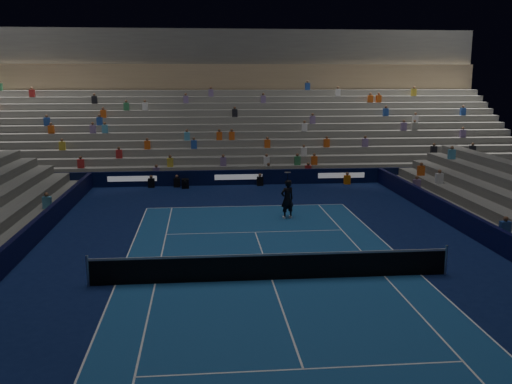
{
  "coord_description": "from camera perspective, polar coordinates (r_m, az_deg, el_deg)",
  "views": [
    {
      "loc": [
        -2.39,
        -19.24,
        7.1
      ],
      "look_at": [
        0.0,
        6.0,
        2.0
      ],
      "focal_mm": 40.17,
      "sensor_mm": 36.0,
      "label": 1
    }
  ],
  "objects": [
    {
      "name": "tennis_net",
      "position": [
        20.48,
        1.6,
        -7.42
      ],
      "size": [
        12.9,
        0.1,
        1.1
      ],
      "color": "#B2B2B7",
      "rests_on": "ground"
    },
    {
      "name": "ground",
      "position": [
        20.65,
        1.59,
        -8.75
      ],
      "size": [
        90.0,
        90.0,
        0.0
      ],
      "primitive_type": "plane",
      "color": "#0B1743",
      "rests_on": "ground"
    },
    {
      "name": "sponsor_barrier_far",
      "position": [
        38.39,
        -1.76,
        1.47
      ],
      "size": [
        44.0,
        0.25,
        1.0
      ],
      "primitive_type": "cube",
      "color": "black",
      "rests_on": "ground"
    },
    {
      "name": "broadcast_camera",
      "position": [
        37.5,
        -7.06,
        0.86
      ],
      "size": [
        0.49,
        0.92,
        0.61
      ],
      "color": "black",
      "rests_on": "ground"
    },
    {
      "name": "tennis_player",
      "position": [
        29.21,
        3.14,
        -0.7
      ],
      "size": [
        0.86,
        0.72,
        2.0
      ],
      "primitive_type": "imported",
      "rotation": [
        0.0,
        0.0,
        3.53
      ],
      "color": "black",
      "rests_on": "ground"
    },
    {
      "name": "grandstand_main",
      "position": [
        47.35,
        -2.52,
        6.85
      ],
      "size": [
        44.0,
        15.2,
        11.2
      ],
      "color": "slate",
      "rests_on": "ground"
    },
    {
      "name": "court_surface",
      "position": [
        20.64,
        1.59,
        -8.73
      ],
      "size": [
        10.97,
        23.77,
        0.01
      ],
      "primitive_type": "cube",
      "color": "navy",
      "rests_on": "ground"
    }
  ]
}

